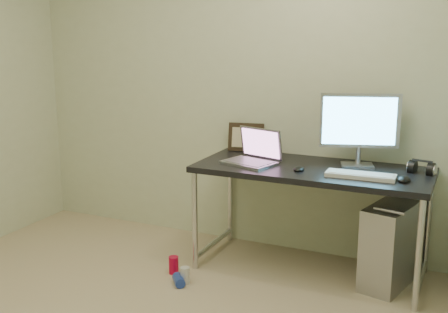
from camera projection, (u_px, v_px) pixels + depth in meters
wall_back at (235, 84)px, 4.29m from camera, size 3.50×0.02×2.50m
desk at (312, 179)px, 3.82m from camera, size 1.57×0.69×0.75m
tower_computer at (391, 244)px, 3.70m from camera, size 0.35×0.57×0.59m
cable_a at (391, 213)px, 3.94m from camera, size 0.01×0.16×0.69m
cable_b at (404, 219)px, 3.89m from camera, size 0.02×0.11×0.71m
can_red at (174, 265)px, 3.90m from camera, size 0.09×0.09×0.12m
can_white at (185, 275)px, 3.75m from camera, size 0.07×0.07×0.11m
can_blue at (179, 280)px, 3.73m from camera, size 0.13×0.14×0.07m
laptop at (254, 155)px, 3.91m from camera, size 0.41×0.36×0.24m
monitor at (360, 124)px, 3.76m from camera, size 0.52×0.21×0.50m
keyboard at (361, 175)px, 3.54m from camera, size 0.44×0.15×0.03m
mouse_right at (404, 178)px, 3.44m from camera, size 0.08×0.12×0.04m
mouse_left at (299, 168)px, 3.70m from camera, size 0.07×0.11×0.04m
headphones at (422, 169)px, 3.64m from camera, size 0.18×0.11×0.11m
picture_frame at (246, 137)px, 4.28m from camera, size 0.28×0.13×0.22m
webcam at (274, 143)px, 4.18m from camera, size 0.04×0.04×0.12m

